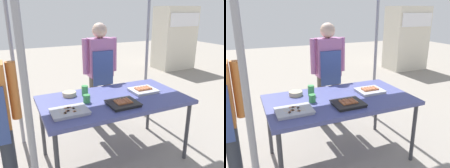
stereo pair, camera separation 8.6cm
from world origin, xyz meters
TOP-DOWN VIEW (x-y plane):
  - ground_plane at (0.00, 0.00)m, footprint 18.00×18.00m
  - stall_table at (0.00, 0.00)m, footprint 1.60×0.90m
  - tray_grilled_sausages at (0.41, 0.04)m, footprint 0.30×0.27m
  - tray_meat_skewers at (-0.55, -0.17)m, footprint 0.35×0.26m
  - tray_pork_links at (0.00, -0.21)m, footprint 0.31×0.28m
  - condiment_bowl at (-0.43, 0.28)m, footprint 0.16×0.16m
  - drink_cup_near_edge at (-0.31, 0.01)m, footprint 0.07×0.07m
  - drink_cup_by_wok at (-0.26, 0.21)m, footprint 0.07×0.07m
  - vendor_woman at (0.19, 0.85)m, footprint 0.52×0.22m
  - neighbor_stall_left at (3.56, 3.26)m, footprint 1.09×0.77m

SIDE VIEW (x-z plane):
  - ground_plane at x=0.00m, z-range 0.00..0.00m
  - stall_table at x=0.00m, z-range 0.32..1.07m
  - tray_meat_skewers at x=-0.55m, z-range 0.75..0.79m
  - tray_pork_links at x=0.00m, z-range 0.74..0.80m
  - tray_grilled_sausages at x=0.41m, z-range 0.74..0.80m
  - condiment_bowl at x=-0.43m, z-range 0.75..0.80m
  - drink_cup_near_edge at x=-0.31m, z-range 0.75..0.83m
  - drink_cup_by_wok at x=-0.26m, z-range 0.75..0.87m
  - vendor_woman at x=0.19m, z-range 0.13..1.65m
  - neighbor_stall_left at x=3.56m, z-range 0.00..1.79m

